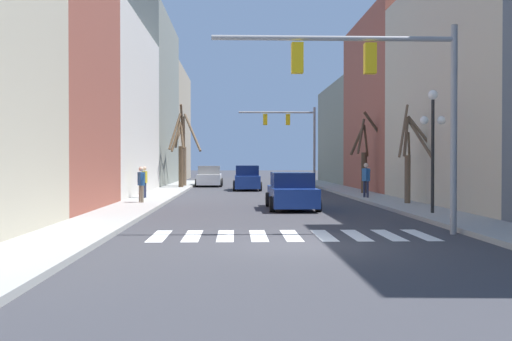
# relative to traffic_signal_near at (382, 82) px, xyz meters

# --- Properties ---
(ground_plane) EXTENTS (240.00, 240.00, 0.00)m
(ground_plane) POSITION_rel_traffic_signal_near_xyz_m (-2.54, -1.99, -4.25)
(ground_plane) COLOR #38383D
(sidewalk_left) EXTENTS (2.19, 90.00, 0.15)m
(sidewalk_left) POSITION_rel_traffic_signal_near_xyz_m (-8.44, -1.99, -4.18)
(sidewalk_left) COLOR #9E9E99
(sidewalk_left) RESTS_ON ground_plane
(building_row_left) EXTENTS (6.00, 65.61, 13.98)m
(building_row_left) POSITION_rel_traffic_signal_near_xyz_m (-12.53, 25.10, 1.93)
(building_row_left) COLOR #BCB299
(building_row_left) RESTS_ON ground_plane
(building_row_right) EXTENTS (6.00, 52.74, 13.31)m
(building_row_right) POSITION_rel_traffic_signal_near_xyz_m (7.46, 16.66, 1.33)
(building_row_right) COLOR #515B66
(building_row_right) RESTS_ON ground_plane
(crosswalk_stripes) EXTENTS (7.65, 2.60, 0.01)m
(crosswalk_stripes) POSITION_rel_traffic_signal_near_xyz_m (-2.54, -0.12, -4.25)
(crosswalk_stripes) COLOR white
(crosswalk_stripes) RESTS_ON ground_plane
(traffic_signal_near) EXTENTS (6.83, 0.28, 5.84)m
(traffic_signal_near) POSITION_rel_traffic_signal_near_xyz_m (0.00, 0.00, 0.00)
(traffic_signal_near) COLOR gray
(traffic_signal_near) RESTS_ON ground_plane
(traffic_signal_far) EXTENTS (5.91, 0.28, 6.19)m
(traffic_signal_far) POSITION_rel_traffic_signal_near_xyz_m (0.36, 29.27, 0.20)
(traffic_signal_far) COLOR gray
(traffic_signal_far) RESTS_ON ground_plane
(street_lamp_right_corner) EXTENTS (0.95, 0.36, 4.50)m
(street_lamp_right_corner) POSITION_rel_traffic_signal_near_xyz_m (3.16, 5.19, -0.92)
(street_lamp_right_corner) COLOR black
(street_lamp_right_corner) RESTS_ON sidewalk_right
(car_driving_away_lane) EXTENTS (2.08, 4.75, 1.57)m
(car_driving_away_lane) POSITION_rel_traffic_signal_near_xyz_m (-1.65, 8.97, -3.51)
(car_driving_away_lane) COLOR navy
(car_driving_away_lane) RESTS_ON ground_plane
(car_driving_toward_lane) EXTENTS (1.98, 4.77, 1.75)m
(car_driving_toward_lane) POSITION_rel_traffic_signal_near_xyz_m (-3.23, 25.79, -3.44)
(car_driving_toward_lane) COLOR navy
(car_driving_toward_lane) RESTS_ON ground_plane
(car_at_intersection) EXTENTS (2.13, 4.26, 1.67)m
(car_at_intersection) POSITION_rel_traffic_signal_near_xyz_m (-6.16, 32.23, -3.47)
(car_at_intersection) COLOR white
(car_at_intersection) RESTS_ON ground_plane
(pedestrian_on_left_sidewalk) EXTENTS (0.24, 0.70, 1.63)m
(pedestrian_on_left_sidewalk) POSITION_rel_traffic_signal_near_xyz_m (-8.76, 14.68, -3.14)
(pedestrian_on_left_sidewalk) COLOR #282D47
(pedestrian_on_left_sidewalk) RESTS_ON sidewalk_left
(pedestrian_crossing_street) EXTENTS (0.43, 0.65, 1.64)m
(pedestrian_crossing_street) POSITION_rel_traffic_signal_near_xyz_m (-8.40, 11.23, -3.13)
(pedestrian_crossing_street) COLOR #7A705B
(pedestrian_crossing_street) RESTS_ON sidewalk_left
(pedestrian_on_right_sidewalk) EXTENTS (0.36, 0.76, 1.80)m
(pedestrian_on_right_sidewalk) POSITION_rel_traffic_signal_near_xyz_m (2.77, 14.56, -3.04)
(pedestrian_on_right_sidewalk) COLOR #282D47
(pedestrian_on_right_sidewalk) RESTS_ON sidewalk_right
(street_tree_left_far) EXTENTS (1.12, 3.90, 6.11)m
(street_tree_left_far) POSITION_rel_traffic_signal_near_xyz_m (-8.11, 27.54, -1.31)
(street_tree_left_far) COLOR brown
(street_tree_left_far) RESTS_ON sidewalk_left
(street_tree_left_near) EXTENTS (1.95, 2.31, 4.46)m
(street_tree_left_near) POSITION_rel_traffic_signal_near_xyz_m (3.82, 10.13, -2.01)
(street_tree_left_near) COLOR brown
(street_tree_left_near) RESTS_ON sidewalk_right
(street_tree_left_mid) EXTENTS (2.47, 4.44, 5.64)m
(street_tree_left_mid) POSITION_rel_traffic_signal_near_xyz_m (-8.04, 30.35, -1.49)
(street_tree_left_mid) COLOR brown
(street_tree_left_mid) RESTS_ON sidewalk_left
(street_tree_right_mid) EXTENTS (2.76, 1.61, 4.89)m
(street_tree_right_mid) POSITION_rel_traffic_signal_near_xyz_m (3.79, 19.12, -1.92)
(street_tree_right_mid) COLOR #473828
(street_tree_right_mid) RESTS_ON sidewalk_right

